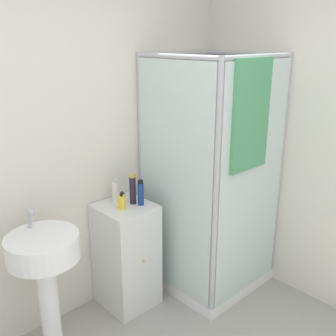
% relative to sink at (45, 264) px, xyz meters
% --- Properties ---
extents(wall_back, '(6.40, 0.06, 2.50)m').
position_rel_sink_xyz_m(wall_back, '(0.13, 0.33, 0.57)').
color(wall_back, silver).
rests_on(wall_back, ground_plane).
extents(shower_enclosure, '(0.81, 0.84, 1.89)m').
position_rel_sink_xyz_m(shower_enclosure, '(1.34, -0.19, -0.12)').
color(shower_enclosure, white).
rests_on(shower_enclosure, ground_plane).
extents(vanity_cabinet, '(0.38, 0.42, 0.83)m').
position_rel_sink_xyz_m(vanity_cabinet, '(0.69, 0.10, -0.26)').
color(vanity_cabinet, silver).
rests_on(vanity_cabinet, ground_plane).
extents(sink, '(0.44, 0.44, 1.00)m').
position_rel_sink_xyz_m(sink, '(0.00, 0.00, 0.00)').
color(sink, white).
rests_on(sink, ground_plane).
extents(soap_dispenser, '(0.05, 0.06, 0.13)m').
position_rel_sink_xyz_m(soap_dispenser, '(0.64, 0.06, 0.20)').
color(soap_dispenser, yellow).
rests_on(soap_dispenser, vanity_cabinet).
extents(shampoo_bottle_tall_black, '(0.05, 0.05, 0.23)m').
position_rel_sink_xyz_m(shampoo_bottle_tall_black, '(0.76, 0.08, 0.26)').
color(shampoo_bottle_tall_black, '#281E33').
rests_on(shampoo_bottle_tall_black, vanity_cabinet).
extents(shampoo_bottle_blue, '(0.05, 0.05, 0.19)m').
position_rel_sink_xyz_m(shampoo_bottle_blue, '(0.79, 0.03, 0.24)').
color(shampoo_bottle_blue, navy).
rests_on(shampoo_bottle_blue, vanity_cabinet).
extents(lotion_bottle_white, '(0.04, 0.05, 0.18)m').
position_rel_sink_xyz_m(lotion_bottle_white, '(0.69, 0.20, 0.23)').
color(lotion_bottle_white, white).
rests_on(lotion_bottle_white, vanity_cabinet).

